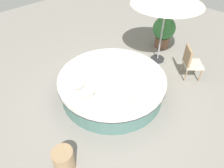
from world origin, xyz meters
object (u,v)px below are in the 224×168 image
Objects in this scene: throw_pillow_1 at (88,91)px; throw_pillow_0 at (77,83)px; throw_pillow_2 at (102,98)px; side_table at (64,160)px; throw_pillow_4 at (137,92)px; planter at (164,30)px; patio_chair at (190,61)px; throw_pillow_3 at (122,99)px; round_bed at (112,86)px.

throw_pillow_0 is at bearing -91.71° from throw_pillow_1.
side_table is (1.35, 0.34, -0.46)m from throw_pillow_2.
throw_pillow_4 reaches higher than side_table.
throw_pillow_2 is at bearing 95.15° from throw_pillow_0.
side_table is (5.24, 1.36, -0.38)m from planter.
throw_pillow_4 is at bearing 178.22° from side_table.
throw_pillow_4 is at bearing 149.97° from throw_pillow_2.
throw_pillow_1 is 0.98× the size of throw_pillow_4.
throw_pillow_2 is at bearing -165.71° from side_table.
side_table is at bearing 14.29° from throw_pillow_2.
throw_pillow_4 is 0.55× the size of patio_chair.
throw_pillow_3 is at bearing -49.39° from patio_chair.
patio_chair is 4.30m from side_table.
throw_pillow_0 is 0.82× the size of side_table.
planter reaches higher than side_table.
planter is at bearing -170.18° from round_bed.
patio_chair is (-3.01, 1.39, -0.15)m from throw_pillow_0.
patio_chair reaches higher than side_table.
throw_pillow_2 is at bearing -45.26° from throw_pillow_3.
planter is (-3.97, -0.19, -0.08)m from throw_pillow_0.
throw_pillow_3 is at bearing 108.33° from throw_pillow_0.
side_table is (2.05, -0.06, -0.47)m from throw_pillow_4.
throw_pillow_4 is 2.24m from patio_chair.
round_bed is 6.59× the size of throw_pillow_0.
throw_pillow_0 is at bearing 2.76° from planter.
throw_pillow_2 is 0.81m from throw_pillow_4.
throw_pillow_3 is at bearing 118.57° from throw_pillow_1.
round_bed is 0.98m from throw_pillow_4.
patio_chair reaches higher than throw_pillow_1.
throw_pillow_0 is 1.19m from throw_pillow_3.
patio_chair reaches higher than round_bed.
throw_pillow_3 is (-0.39, 0.71, -0.03)m from throw_pillow_1.
throw_pillow_0 is at bearing -84.85° from throw_pillow_2.
throw_pillow_2 is at bearing 31.57° from round_bed.
throw_pillow_2 is (-0.09, 0.41, -0.00)m from throw_pillow_1.
side_table is at bearing 21.11° from round_bed.
round_bed is 0.99m from throw_pillow_3.
throw_pillow_0 is 1.46m from throw_pillow_4.
throw_pillow_3 is (0.48, 0.78, 0.38)m from round_bed.
patio_chair reaches higher than throw_pillow_2.
planter is (-0.96, -1.58, 0.07)m from patio_chair.
throw_pillow_1 is 4.03m from planter.
throw_pillow_2 reaches higher than throw_pillow_3.
throw_pillow_0 is at bearing -71.67° from throw_pillow_3.
patio_chair is at bearing 58.79° from planter.
throw_pillow_1 is 1.54m from side_table.
throw_pillow_2 is 0.43m from throw_pillow_3.
planter reaches higher than throw_pillow_4.
planter is at bearing -155.92° from throw_pillow_4.
throw_pillow_1 is 1.03× the size of side_table.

